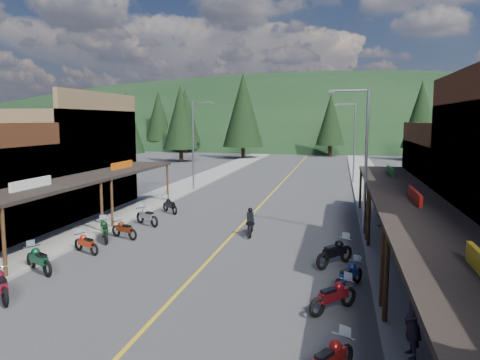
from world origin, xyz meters
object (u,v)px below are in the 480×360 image
Objects in this scene: shop_west_3 at (55,161)px; pedestrian_east_a at (413,323)px; pedestrian_east_b at (382,210)px; bike_west_6 at (0,283)px; pine_7 at (158,116)px; bike_west_10 at (124,228)px; pine_11 at (474,112)px; bike_east_8 at (335,251)px; pine_8 at (127,123)px; bike_east_6 at (334,295)px; pine_1 at (185,116)px; pine_10 at (181,117)px; bike_west_9 at (104,230)px; bike_east_7 at (349,274)px; streetlight_1 at (195,141)px; streetlight_2 at (363,155)px; pine_4 at (421,114)px; bike_west_12 at (170,205)px; bike_west_8 at (86,242)px; bike_west_7 at (39,258)px; bike_west_11 at (147,215)px; pine_2 at (243,110)px; streetlight_3 at (353,139)px; pine_0 at (90,119)px; bike_east_5 at (330,358)px; pine_3 at (331,119)px.

shop_west_3 is 5.94× the size of pedestrian_east_a.
bike_west_6 is at bearing 38.70° from pedestrian_east_b.
bike_west_10 is (26.46, -71.11, -6.69)m from pine_7.
bike_east_8 is at bearing -111.98° from pine_11.
pedestrian_east_a is (29.69, -45.55, -4.91)m from pine_8.
pine_1 is at bearing 154.16° from bike_east_6.
pine_1 is 1.08× the size of pine_10.
bike_west_9 is 1.10× the size of bike_east_7.
streetlight_2 is (13.90, -14.00, 0.00)m from streetlight_1.
pine_4 reaches higher than shop_west_3.
bike_west_12 is at bearing 4.84° from shop_west_3.
pine_10 is at bearing -166.29° from pedestrian_east_a.
bike_west_6 is 1.17× the size of bike_west_8.
streetlight_2 reaches higher than bike_west_7.
bike_east_8 is at bearing -83.07° from bike_west_11.
shop_west_3 is 21.02m from streetlight_2.
bike_east_8 is at bearing -103.35° from streetlight_2.
shop_west_3 is at bearing 170.96° from streetlight_2.
bike_east_8 is 1.24× the size of pedestrian_east_b.
bike_west_11 is (-25.60, -29.90, -6.57)m from pine_11.
bike_west_9 is at bearing 33.73° from bike_west_8.
pine_10 is (-8.00, -8.00, -1.21)m from pine_2.
pine_1 is 76.56m from bike_west_6.
bike_west_9 is (-13.25, -3.85, -3.84)m from streetlight_2.
bike_west_7 is at bearing -76.14° from pine_1.
streetlight_3 is at bearing -19.05° from pine_8.
bike_west_6 is at bearing -121.60° from pine_11.
pedestrian_east_a is 0.97× the size of pedestrian_east_b.
bike_east_8 is at bearing -53.74° from pine_8.
pine_7 is at bearing 130.26° from streetlight_3.
pine_7 is at bearing 60.26° from pine_0.
bike_east_5 is at bearing -59.52° from pine_8.
bike_west_6 is at bearing -98.03° from pine_3.
pine_7 is 1.08× the size of pine_10.
bike_west_12 is at bearing 152.69° from bike_east_5.
pine_8 is 39.16m from bike_west_10.
pine_2 is at bearing 85.37° from shop_west_3.
bike_east_5 is 17.27m from pedestrian_east_b.
bike_west_7 is (7.33, -12.45, -2.90)m from shop_west_3.
shop_west_3 is at bearing -94.63° from pine_2.
bike_west_7 is 12.56m from bike_east_8.
bike_west_9 reaches higher than bike_west_12.
pine_7 reaches higher than bike_east_5.
bike_west_8 is at bearing -75.24° from pine_1.
streetlight_1 is 3.83× the size of bike_east_6.
streetlight_3 is 4.07× the size of bike_east_7.
bike_east_5 is at bearing -65.60° from pine_7.
streetlight_3 reaches higher than bike_east_5.
streetlight_3 is 0.73× the size of pine_3.
pine_1 is at bearing -168.35° from pedestrian_east_a.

